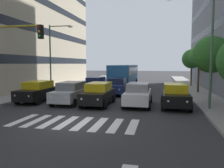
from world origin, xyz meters
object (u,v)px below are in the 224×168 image
car_4 (38,91)px  street_tree_3 (192,59)px  car_2 (98,94)px  car_0 (175,95)px  street_tree_1 (212,55)px  car_row2_0 (95,85)px  bus_behind_traffic (125,74)px  street_lamp_left (204,39)px  street_tree_2 (199,57)px  car_3 (71,92)px  car_1 (138,94)px  street_lamp_right (54,51)px  car_row2_1 (117,86)px

car_4 → street_tree_3: bearing=-132.7°
car_4 → street_tree_3: 21.26m
car_2 → car_4: size_ratio=1.00×
car_0 → street_tree_1: (-2.67, -1.49, 2.98)m
car_row2_0 → bus_behind_traffic: bus_behind_traffic is taller
street_tree_1 → car_row2_0: bearing=-26.6°
street_lamp_left → car_row2_0: bearing=-37.8°
street_tree_2 → car_3: bearing=37.5°
car_1 → street_lamp_right: 12.85m
car_row2_1 → street_tree_2: 9.20m
car_2 → car_4: same height
car_4 → street_tree_1: bearing=-174.6°
street_lamp_right → street_tree_1: 16.54m
car_3 → street_lamp_right: bearing=-55.2°
car_3 → street_tree_1: size_ratio=0.87×
street_lamp_right → car_row2_0: bearing=179.3°
car_4 → street_lamp_left: size_ratio=0.58×
car_0 → street_tree_3: 16.24m
car_2 → car_3: (2.39, -0.25, 0.00)m
car_3 → car_1: bearing=-179.0°
car_1 → bus_behind_traffic: 13.18m
street_tree_3 → street_lamp_right: bearing=28.6°
street_tree_1 → car_0: bearing=29.2°
car_row2_0 → car_4: bearing=64.9°
street_lamp_left → street_tree_1: (-0.96, -2.20, -0.96)m
car_3 → street_lamp_right: street_lamp_right is taller
car_4 → street_tree_1: size_ratio=0.87×
car_4 → car_3: bearing=175.9°
car_row2_1 → street_tree_2: bearing=-162.4°
bus_behind_traffic → street_tree_2: bearing=152.9°
car_2 → car_3: size_ratio=1.00×
street_tree_1 → street_tree_3: bearing=-91.8°
street_lamp_right → street_tree_3: (-16.07, -8.76, -0.81)m
street_lamp_left → bus_behind_traffic: bearing=-61.3°
bus_behind_traffic → street_tree_2: 9.92m
car_row2_0 → street_lamp_left: bearing=142.2°
car_2 → street_tree_1: 9.09m
car_0 → car_3: same height
car_0 → street_lamp_right: street_lamp_right is taller
car_row2_1 → street_tree_1: street_tree_1 is taller
car_row2_1 → street_tree_3: (-8.50, -9.85, 2.94)m
car_4 → car_row2_1: 8.06m
car_2 → street_tree_2: street_tree_2 is taller
car_row2_1 → street_lamp_right: 8.51m
street_tree_1 → street_tree_3: 14.18m
car_4 → car_row2_1: (-5.78, -5.62, 0.00)m
street_lamp_left → street_tree_2: size_ratio=1.57×
car_2 → street_tree_3: street_tree_3 is taller
car_row2_0 → street_tree_2: bearing=-171.7°
street_lamp_right → car_0: bearing=151.9°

